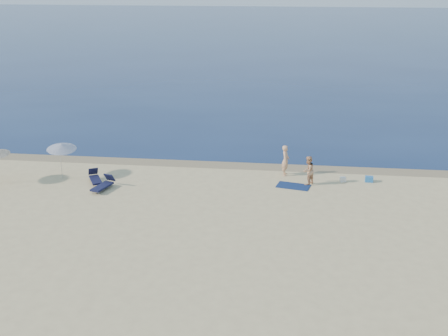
{
  "coord_description": "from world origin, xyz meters",
  "views": [
    {
      "loc": [
        3.31,
        -15.39,
        12.33
      ],
      "look_at": [
        -0.47,
        16.0,
        1.0
      ],
      "focal_mm": 45.0,
      "sensor_mm": 36.0,
      "label": 1
    }
  ],
  "objects_px": {
    "person_left": "(285,160)",
    "person_right": "(308,171)",
    "umbrella_near": "(61,147)",
    "blue_cooler": "(369,179)"
  },
  "relations": [
    {
      "from": "blue_cooler",
      "to": "person_right",
      "type": "bearing_deg",
      "value": -161.93
    },
    {
      "from": "person_left",
      "to": "person_right",
      "type": "distance_m",
      "value": 2.01
    },
    {
      "from": "umbrella_near",
      "to": "person_left",
      "type": "bearing_deg",
      "value": -15.37
    },
    {
      "from": "person_left",
      "to": "blue_cooler",
      "type": "distance_m",
      "value": 5.21
    },
    {
      "from": "blue_cooler",
      "to": "umbrella_near",
      "type": "relative_size",
      "value": 0.2
    },
    {
      "from": "blue_cooler",
      "to": "person_left",
      "type": "bearing_deg",
      "value": 178.23
    },
    {
      "from": "umbrella_near",
      "to": "blue_cooler",
      "type": "bearing_deg",
      "value": -19.46
    },
    {
      "from": "person_right",
      "to": "umbrella_near",
      "type": "bearing_deg",
      "value": -52.99
    },
    {
      "from": "person_right",
      "to": "blue_cooler",
      "type": "relative_size",
      "value": 3.69
    },
    {
      "from": "umbrella_near",
      "to": "person_right",
      "type": "bearing_deg",
      "value": -21.71
    }
  ]
}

